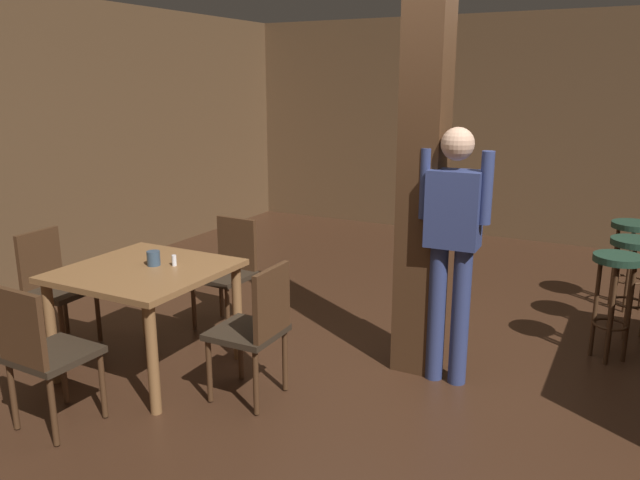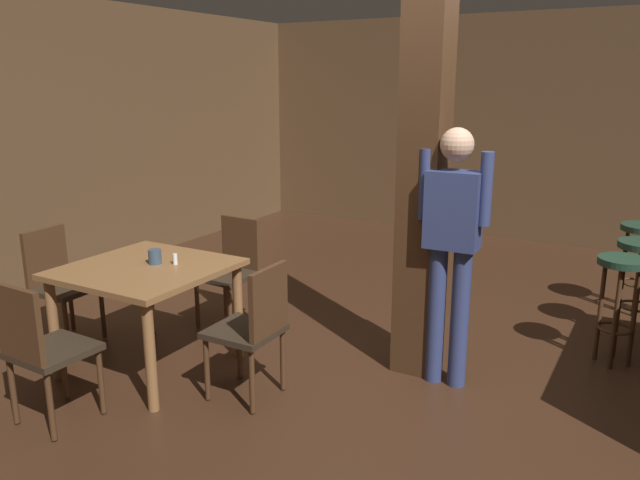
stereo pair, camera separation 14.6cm
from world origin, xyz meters
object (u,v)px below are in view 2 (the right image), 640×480
Objects in this scene: chair_south at (41,346)px; bar_stool_near at (620,286)px; dining_table at (147,282)px; standing_person at (452,240)px; chair_west at (58,280)px; chair_east at (254,325)px; napkin_cup at (155,257)px; chair_north at (232,266)px; salt_shaker at (175,259)px.

chair_south is 1.12× the size of bar_stool_near.
dining_table is 0.60× the size of standing_person.
chair_west is at bearing -163.76° from standing_person.
standing_person is at bearing 42.18° from chair_south.
napkin_cup is (-0.89, 0.08, 0.30)m from chair_east.
chair_west is (-0.93, -0.01, -0.14)m from dining_table.
napkin_cup is at bearing 174.98° from chair_east.
bar_stool_near is (2.85, 0.76, 0.08)m from chair_north.
salt_shaker is (0.13, 0.06, -0.01)m from napkin_cup.
napkin_cup is at bearing 76.56° from dining_table.
chair_east reaches higher than dining_table.
chair_east is 0.82m from salt_shaker.
standing_person is (1.88, 0.74, 0.19)m from napkin_cup.
chair_south reaches higher than bar_stool_near.
chair_south is at bearing -88.25° from dining_table.
standing_person reaches higher than salt_shaker.
standing_person is at bearing 21.33° from salt_shaker.
chair_west is (-0.95, -0.95, 0.00)m from chair_north.
standing_person is at bearing 16.24° from chair_west.
chair_west reaches higher than salt_shaker.
salt_shaker is at bearing -149.90° from bar_stool_near.
chair_south is at bearing -137.62° from bar_stool_near.
chair_north is 1.00× the size of chair_east.
chair_west is 2.99m from standing_person.
dining_table is at bearing -149.19° from bar_stool_near.
chair_north is 1.00× the size of chair_south.
chair_west is at bearing -175.01° from napkin_cup.
napkin_cup is (0.02, 0.08, 0.17)m from dining_table.
napkin_cup is at bearing -156.04° from salt_shaker.
napkin_cup is 0.06× the size of standing_person.
chair_south and chair_west have the same top height.
chair_east is 8.70× the size of napkin_cup.
chair_east is 1.38m from standing_person.
salt_shaker is 0.10× the size of bar_stool_near.
dining_table is 1.15× the size of chair_north.
dining_table is 2.10m from standing_person.
standing_person is (1.89, -0.13, 0.50)m from chair_north.
bar_stool_near is (0.96, 0.89, -0.41)m from standing_person.
chair_west and chair_east have the same top height.
chair_east is (0.90, -0.95, 0.00)m from chair_north.
chair_south is (0.01, -1.83, 0.00)m from chair_north.
dining_table is 0.89m from chair_south.
bar_stool_near is at bearing 24.30° from chair_west.
dining_table is 0.92m from chair_east.
chair_north and chair_south have the same top height.
chair_north is at bearing 90.46° from chair_south.
chair_west is at bearing 137.76° from chair_south.
bar_stool_near is at bearing 42.76° from standing_person.
standing_person is (1.90, 0.82, 0.36)m from dining_table.
standing_person reaches higher than chair_north.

